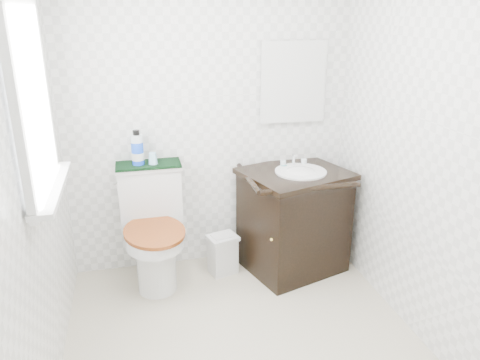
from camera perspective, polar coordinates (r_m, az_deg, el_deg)
name	(u,v)px	position (r m, az deg, el deg)	size (l,w,h in m)	color
floor	(248,351)	(3.07, 0.93, -20.13)	(2.40, 2.40, 0.00)	#BFB99A
wall_back	(210,118)	(3.60, -3.72, 7.56)	(2.40, 2.40, 0.00)	white
wall_front	(351,292)	(1.44, 13.37, -13.20)	(2.40, 2.40, 0.00)	white
wall_left	(25,183)	(2.45, -24.69, -0.37)	(2.40, 2.40, 0.00)	white
wall_right	(433,152)	(2.93, 22.45, 3.12)	(2.40, 2.40, 0.00)	white
window	(30,100)	(2.60, -24.21, 8.83)	(0.02, 0.70, 0.90)	white
mirror	(293,82)	(3.69, 6.49, 11.74)	(0.50, 0.02, 0.60)	silver
toilet	(154,234)	(3.60, -10.48, -6.51)	(0.50, 0.68, 0.89)	silver
vanity	(294,218)	(3.72, 6.57, -4.59)	(0.90, 0.83, 0.92)	black
trash_bin	(223,254)	(3.74, -2.12, -9.01)	(0.26, 0.23, 0.32)	silver
towel	(148,164)	(3.53, -11.13, 1.87)	(0.47, 0.22, 0.02)	black
mouthwash_bottle	(137,149)	(3.48, -12.41, 3.72)	(0.09, 0.09, 0.26)	blue
cup	(153,158)	(3.49, -10.58, 2.61)	(0.07, 0.07, 0.08)	#90D0EC
soap_bar	(284,166)	(3.66, 5.37, 1.72)	(0.07, 0.04, 0.02)	#16696C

